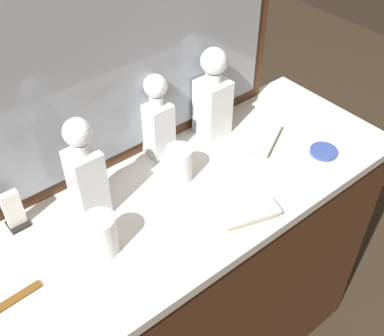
# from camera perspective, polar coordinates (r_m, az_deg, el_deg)

# --- Properties ---
(dresser) EXTENTS (1.27, 0.50, 0.92)m
(dresser) POSITION_cam_1_polar(r_m,az_deg,el_deg) (1.67, -0.00, -13.90)
(dresser) COLOR #472816
(dresser) RESTS_ON ground_plane
(dresser_mirror) EXTENTS (0.96, 0.03, 0.61)m
(dresser_mirror) POSITION_cam_1_polar(r_m,az_deg,el_deg) (1.29, -6.67, 12.75)
(dresser_mirror) COLOR #472816
(dresser_mirror) RESTS_ON dresser
(crystal_decanter_front) EXTENTS (0.08, 0.08, 0.29)m
(crystal_decanter_front) POSITION_cam_1_polar(r_m,az_deg,el_deg) (1.21, -12.41, -1.10)
(crystal_decanter_front) COLOR white
(crystal_decanter_front) RESTS_ON dresser
(crystal_decanter_right) EXTENTS (0.07, 0.07, 0.26)m
(crystal_decanter_right) POSITION_cam_1_polar(r_m,az_deg,el_deg) (1.38, -4.10, 5.31)
(crystal_decanter_right) COLOR white
(crystal_decanter_right) RESTS_ON dresser
(crystal_decanter_rear) EXTENTS (0.09, 0.09, 0.29)m
(crystal_decanter_rear) POSITION_cam_1_polar(r_m,az_deg,el_deg) (1.46, 2.46, 7.98)
(crystal_decanter_rear) COLOR white
(crystal_decanter_rear) RESTS_ON dresser
(crystal_tumbler_far_left) EXTENTS (0.07, 0.07, 0.10)m
(crystal_tumbler_far_left) POSITION_cam_1_polar(r_m,az_deg,el_deg) (1.33, -1.51, 0.38)
(crystal_tumbler_far_left) COLOR white
(crystal_tumbler_far_left) RESTS_ON dresser
(crystal_tumbler_front) EXTENTS (0.08, 0.08, 0.11)m
(crystal_tumbler_front) POSITION_cam_1_polar(r_m,az_deg,el_deg) (1.16, -10.63, -7.87)
(crystal_tumbler_front) COLOR white
(crystal_tumbler_front) RESTS_ON dresser
(silver_brush_left) EXTENTS (0.16, 0.12, 0.02)m
(silver_brush_left) POSITION_cam_1_polar(r_m,az_deg,el_deg) (1.48, 8.75, 3.33)
(silver_brush_left) COLOR #B7A88C
(silver_brush_left) RESTS_ON dresser
(silver_brush_center) EXTENTS (0.17, 0.11, 0.02)m
(silver_brush_center) POSITION_cam_1_polar(r_m,az_deg,el_deg) (1.25, 6.79, -5.44)
(silver_brush_center) COLOR #B7A88C
(silver_brush_center) RESTS_ON dresser
(porcelain_dish) EXTENTS (0.08, 0.08, 0.01)m
(porcelain_dish) POSITION_cam_1_polar(r_m,az_deg,el_deg) (1.49, 15.30, 1.89)
(porcelain_dish) COLOR #33478C
(porcelain_dish) RESTS_ON dresser
(tortoiseshell_comb) EXTENTS (0.11, 0.03, 0.01)m
(tortoiseshell_comb) POSITION_cam_1_polar(r_m,az_deg,el_deg) (1.16, -19.90, -14.16)
(tortoiseshell_comb) COLOR brown
(tortoiseshell_comb) RESTS_ON dresser
(napkin_holder) EXTENTS (0.05, 0.05, 0.11)m
(napkin_holder) POSITION_cam_1_polar(r_m,az_deg,el_deg) (1.28, -20.29, -4.92)
(napkin_holder) COLOR black
(napkin_holder) RESTS_ON dresser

